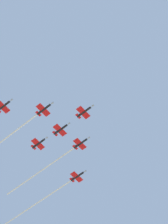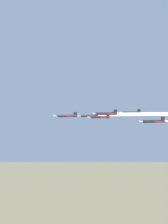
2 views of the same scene
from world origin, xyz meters
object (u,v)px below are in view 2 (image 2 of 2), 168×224
Objects in this scene: jet_starboard_inner at (135,116)px; jet_center_rear at (143,115)px; jet_port_outer at (100,117)px; jet_lead at (67,116)px; jet_port_trail at (131,113)px; jet_port_inner at (147,113)px.

jet_starboard_inner is 1.10× the size of jet_center_rear.
jet_port_outer is at bearing 129.22° from jet_center_rear.
jet_lead is 31.96m from jet_port_trail.
jet_port_inner reaches higher than jet_port_trail.
jet_starboard_inner is (22.60, 36.33, -0.61)m from jet_lead.
jet_port_inner is 29.89m from jet_starboard_inner.
jet_lead is 15.98m from jet_port_outer.
jet_lead reaches higher than jet_starboard_inner.
jet_starboard_inner is 6.15× the size of jet_port_trail.
jet_port_outer is at bearing 50.26° from jet_port_inner.
jet_port_inner is 47.21m from jet_center_rear.
jet_port_outer is 0.18× the size of jet_center_rear.
jet_center_rear is at bearing -34.03° from jet_port_trail.
jet_port_inner is at bearing -129.74° from jet_port_outer.
jet_port_trail is (2.60, -34.93, 2.03)m from jet_center_rear.
jet_port_outer is 1.00× the size of jet_port_trail.
jet_port_trail is (-10.16, 10.47, -0.01)m from jet_port_inner.
jet_starboard_inner is (-12.63, 27.02, -1.95)m from jet_port_inner.
jet_lead is 1.00× the size of jet_port_trail.
jet_port_trail is at bearing 150.19° from jet_starboard_inner.
jet_port_outer is at bearing 120.87° from jet_starboard_inner.
jet_lead is 1.00× the size of jet_port_outer.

